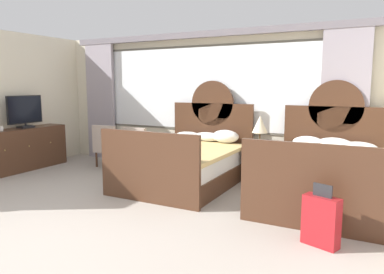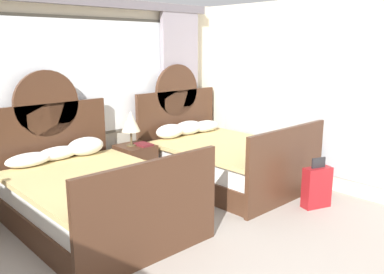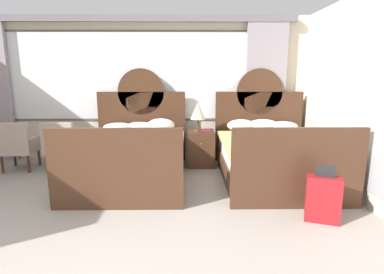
# 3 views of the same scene
# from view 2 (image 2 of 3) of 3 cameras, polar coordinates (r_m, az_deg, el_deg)

# --- Properties ---
(wall_back_window) EXTENTS (6.71, 0.22, 2.70)m
(wall_back_window) POSITION_cam_2_polar(r_m,az_deg,el_deg) (5.56, -22.81, 5.39)
(wall_back_window) COLOR beige
(wall_back_window) RESTS_ON ground_plane
(wall_right_mirror) EXTENTS (0.08, 4.76, 2.70)m
(wall_right_mirror) POSITION_cam_2_polar(r_m,az_deg,el_deg) (6.04, 18.77, 5.49)
(wall_right_mirror) COLOR beige
(wall_right_mirror) RESTS_ON ground_plane
(bed_near_window) EXTENTS (1.63, 2.24, 1.75)m
(bed_near_window) POSITION_cam_2_polar(r_m,az_deg,el_deg) (4.85, -13.98, -7.92)
(bed_near_window) COLOR #472B1C
(bed_near_window) RESTS_ON ground_plane
(bed_near_mirror) EXTENTS (1.63, 2.24, 1.75)m
(bed_near_mirror) POSITION_cam_2_polar(r_m,az_deg,el_deg) (6.15, 4.21, -3.06)
(bed_near_mirror) COLOR #472B1C
(bed_near_mirror) RESTS_ON ground_plane
(nightstand_between_beds) EXTENTS (0.48, 0.50, 0.64)m
(nightstand_between_beds) POSITION_cam_2_polar(r_m,az_deg,el_deg) (5.96, -7.94, -4.15)
(nightstand_between_beds) COLOR #472B1C
(nightstand_between_beds) RESTS_ON ground_plane
(table_lamp_on_nightstand) EXTENTS (0.27, 0.27, 0.51)m
(table_lamp_on_nightstand) POSITION_cam_2_polar(r_m,az_deg,el_deg) (5.77, -8.63, 2.14)
(table_lamp_on_nightstand) COLOR brown
(table_lamp_on_nightstand) RESTS_ON nightstand_between_beds
(book_on_nightstand) EXTENTS (0.18, 0.26, 0.03)m
(book_on_nightstand) POSITION_cam_2_polar(r_m,az_deg,el_deg) (5.84, -6.87, -1.05)
(book_on_nightstand) COLOR maroon
(book_on_nightstand) RESTS_ON nightstand_between_beds
(suitcase_on_floor) EXTENTS (0.40, 0.27, 0.66)m
(suitcase_on_floor) POSITION_cam_2_polar(r_m,az_deg,el_deg) (5.48, 17.17, -6.75)
(suitcase_on_floor) COLOR maroon
(suitcase_on_floor) RESTS_ON ground_plane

